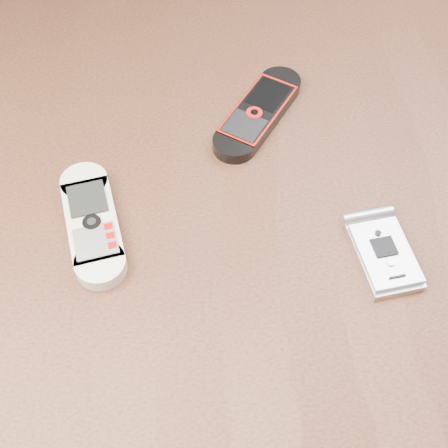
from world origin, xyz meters
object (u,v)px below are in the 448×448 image
(nokia_black_red, at_px, (258,112))
(motorola_razr, at_px, (384,253))
(table, at_px, (219,285))
(nokia_white, at_px, (92,222))

(nokia_black_red, relative_size, motorola_razr, 1.59)
(table, xyz_separation_m, motorola_razr, (0.15, -0.04, 0.11))
(nokia_white, xyz_separation_m, nokia_black_red, (0.17, 0.14, -0.00))
(motorola_razr, bearing_deg, nokia_black_red, 108.43)
(table, relative_size, motorola_razr, 12.52)
(table, bearing_deg, nokia_white, 176.56)
(nokia_black_red, bearing_deg, table, -75.76)
(table, height_order, motorola_razr, motorola_razr)
(table, height_order, nokia_white, nokia_white)
(nokia_black_red, height_order, motorola_razr, same)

